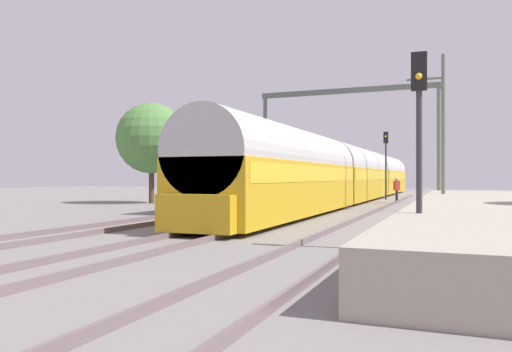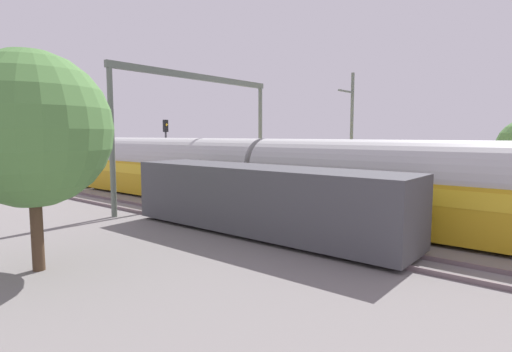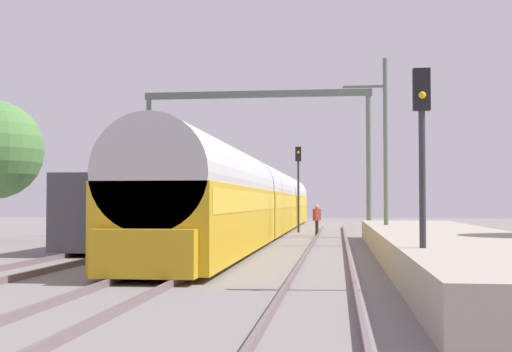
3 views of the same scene
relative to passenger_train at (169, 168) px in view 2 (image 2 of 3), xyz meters
name	(u,v)px [view 2 (image 2 of 3)]	position (x,y,z in m)	size (l,w,h in m)	color
ground	(493,247)	(0.00, -19.16, -1.97)	(120.00, 120.00, 0.00)	slate
track_far_west	(469,272)	(-3.97, -19.16, -1.89)	(1.52, 60.00, 0.16)	#6A595D
track_west	(494,245)	(0.00, -19.16, -1.89)	(1.52, 60.00, 0.16)	#6A595D
track_east	(510,226)	(3.97, -19.16, -1.89)	(1.52, 60.00, 0.16)	#6A595D
platform	(479,203)	(7.78, -17.16, -1.52)	(4.40, 28.00, 0.90)	#A39989
passenger_train	(169,168)	(0.00, 0.00, 0.00)	(2.93, 49.20, 3.82)	gold
freight_car	(261,199)	(-3.97, -11.13, -0.50)	(2.80, 13.00, 2.70)	#47474C
person_crossing	(219,180)	(3.18, -1.63, -0.94)	(0.45, 0.45, 1.73)	#242424
railway_signal_far	(166,146)	(1.92, 2.67, 1.40)	(0.36, 0.30, 5.29)	#2D2D33
catenary_gantry	(199,111)	(0.00, -3.09, 3.64)	(12.33, 0.28, 7.86)	#5D675C
catenary_pole_east_mid	(351,135)	(6.32, -10.12, 2.18)	(1.90, 0.20, 8.00)	#5D675C
tree_west_background	(31,130)	(-11.98, -8.71, 2.38)	(4.73, 4.73, 6.72)	#4C3826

